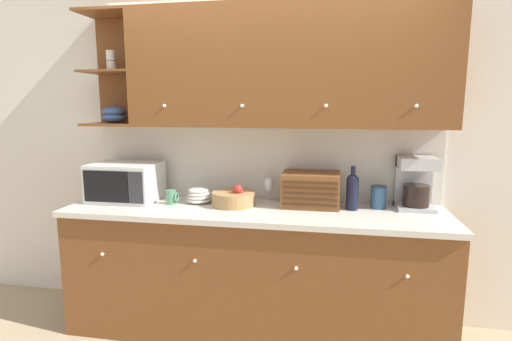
# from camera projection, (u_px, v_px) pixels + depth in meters

# --- Properties ---
(ground_plane) EXTENTS (24.00, 24.00, 0.00)m
(ground_plane) POSITION_uv_depth(u_px,v_px,m) (261.00, 308.00, 3.37)
(ground_plane) COLOR tan
(wall_back) EXTENTS (5.12, 0.06, 2.60)m
(wall_back) POSITION_uv_depth(u_px,v_px,m) (262.00, 155.00, 3.19)
(wall_back) COLOR silver
(wall_back) RESTS_ON ground_plane
(counter_unit) EXTENTS (2.74, 0.69, 0.96)m
(counter_unit) POSITION_uv_depth(u_px,v_px,m) (254.00, 270.00, 2.98)
(counter_unit) COLOR brown
(counter_unit) RESTS_ON ground_plane
(backsplash_panel) EXTENTS (2.72, 0.01, 0.58)m
(backsplash_panel) POSITION_uv_depth(u_px,v_px,m) (261.00, 162.00, 3.17)
(backsplash_panel) COLOR silver
(backsplash_panel) RESTS_ON counter_unit
(upper_cabinets) EXTENTS (2.72, 0.36, 0.86)m
(upper_cabinets) POSITION_uv_depth(u_px,v_px,m) (281.00, 67.00, 2.86)
(upper_cabinets) COLOR brown
(upper_cabinets) RESTS_ON backsplash_panel
(microwave) EXTENTS (0.51, 0.40, 0.29)m
(microwave) POSITION_uv_depth(u_px,v_px,m) (126.00, 182.00, 3.12)
(microwave) COLOR silver
(microwave) RESTS_ON counter_unit
(mug) EXTENTS (0.09, 0.08, 0.11)m
(mug) POSITION_uv_depth(u_px,v_px,m) (172.00, 197.00, 3.01)
(mug) COLOR #4C845B
(mug) RESTS_ON counter_unit
(bowl_stack_on_counter) EXTENTS (0.20, 0.20, 0.12)m
(bowl_stack_on_counter) POSITION_uv_depth(u_px,v_px,m) (199.00, 195.00, 3.05)
(bowl_stack_on_counter) COLOR silver
(bowl_stack_on_counter) RESTS_ON counter_unit
(fruit_basket) EXTENTS (0.32, 0.32, 0.16)m
(fruit_basket) POSITION_uv_depth(u_px,v_px,m) (234.00, 198.00, 2.97)
(fruit_basket) COLOR #A87F4C
(fruit_basket) RESTS_ON counter_unit
(wine_glass) EXTENTS (0.07, 0.07, 0.19)m
(wine_glass) POSITION_uv_depth(u_px,v_px,m) (269.00, 185.00, 3.07)
(wine_glass) COLOR silver
(wine_glass) RESTS_ON counter_unit
(bread_box) EXTENTS (0.42, 0.30, 0.25)m
(bread_box) POSITION_uv_depth(u_px,v_px,m) (311.00, 189.00, 2.94)
(bread_box) COLOR brown
(bread_box) RESTS_ON counter_unit
(wine_bottle) EXTENTS (0.08, 0.08, 0.32)m
(wine_bottle) POSITION_uv_depth(u_px,v_px,m) (352.00, 190.00, 2.83)
(wine_bottle) COLOR black
(wine_bottle) RESTS_ON counter_unit
(storage_canister) EXTENTS (0.11, 0.11, 0.16)m
(storage_canister) POSITION_uv_depth(u_px,v_px,m) (378.00, 197.00, 2.89)
(storage_canister) COLOR #33567A
(storage_canister) RESTS_ON counter_unit
(coffee_maker) EXTENTS (0.26, 0.25, 0.38)m
(coffee_maker) POSITION_uv_depth(u_px,v_px,m) (415.00, 183.00, 2.86)
(coffee_maker) COLOR #B7B7BC
(coffee_maker) RESTS_ON counter_unit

